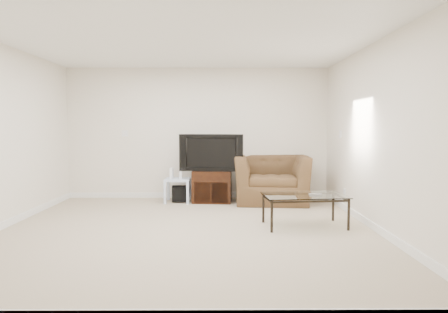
{
  "coord_description": "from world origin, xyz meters",
  "views": [
    {
      "loc": [
        0.46,
        -5.2,
        1.38
      ],
      "look_at": [
        0.5,
        1.2,
        0.9
      ],
      "focal_mm": 32.0,
      "sensor_mm": 36.0,
      "label": 1
    }
  ],
  "objects_px": {
    "tv_stand": "(212,186)",
    "television": "(212,152)",
    "side_table": "(178,190)",
    "recliner": "(272,171)",
    "coffee_table": "(304,211)",
    "subwoofer": "(179,193)"
  },
  "relations": [
    {
      "from": "television",
      "to": "coffee_table",
      "type": "xyz_separation_m",
      "value": [
        1.32,
        -1.78,
        -0.7
      ]
    },
    {
      "from": "television",
      "to": "recliner",
      "type": "relative_size",
      "value": 0.82
    },
    {
      "from": "tv_stand",
      "to": "subwoofer",
      "type": "xyz_separation_m",
      "value": [
        -0.61,
        0.02,
        -0.14
      ]
    },
    {
      "from": "recliner",
      "to": "side_table",
      "type": "bearing_deg",
      "value": -175.59
    },
    {
      "from": "tv_stand",
      "to": "recliner",
      "type": "relative_size",
      "value": 0.53
    },
    {
      "from": "recliner",
      "to": "coffee_table",
      "type": "distance_m",
      "value": 1.86
    },
    {
      "from": "television",
      "to": "recliner",
      "type": "bearing_deg",
      "value": 9.9
    },
    {
      "from": "subwoofer",
      "to": "coffee_table",
      "type": "xyz_separation_m",
      "value": [
        1.92,
        -1.82,
        0.07
      ]
    },
    {
      "from": "television",
      "to": "subwoofer",
      "type": "distance_m",
      "value": 0.97
    },
    {
      "from": "subwoofer",
      "to": "recliner",
      "type": "distance_m",
      "value": 1.75
    },
    {
      "from": "subwoofer",
      "to": "coffee_table",
      "type": "height_order",
      "value": "coffee_table"
    },
    {
      "from": "tv_stand",
      "to": "television",
      "type": "height_order",
      "value": "television"
    },
    {
      "from": "coffee_table",
      "to": "tv_stand",
      "type": "bearing_deg",
      "value": 126.07
    },
    {
      "from": "television",
      "to": "side_table",
      "type": "relative_size",
      "value": 2.39
    },
    {
      "from": "recliner",
      "to": "coffee_table",
      "type": "relative_size",
      "value": 1.18
    },
    {
      "from": "tv_stand",
      "to": "television",
      "type": "relative_size",
      "value": 0.65
    },
    {
      "from": "television",
      "to": "side_table",
      "type": "bearing_deg",
      "value": -174.25
    },
    {
      "from": "television",
      "to": "side_table",
      "type": "distance_m",
      "value": 0.94
    },
    {
      "from": "tv_stand",
      "to": "recliner",
      "type": "height_order",
      "value": "recliner"
    },
    {
      "from": "tv_stand",
      "to": "coffee_table",
      "type": "height_order",
      "value": "tv_stand"
    },
    {
      "from": "subwoofer",
      "to": "recliner",
      "type": "relative_size",
      "value": 0.21
    },
    {
      "from": "side_table",
      "to": "subwoofer",
      "type": "xyz_separation_m",
      "value": [
        0.03,
        0.02,
        -0.06
      ]
    }
  ]
}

